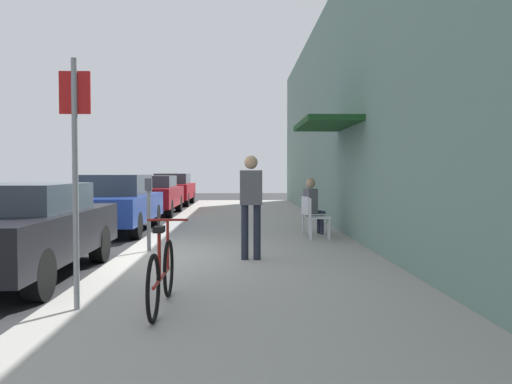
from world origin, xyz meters
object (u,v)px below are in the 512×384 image
object	(u,v)px
pedestrian_standing	(251,199)
seated_patron_1	(313,204)
parking_meter	(149,209)
cafe_chair_0	(316,216)
parked_car_2	(153,194)
street_sign	(75,163)
parked_car_3	(172,189)
cafe_chair_1	(310,212)
parked_car_1	(115,203)
bicycle_0	(162,274)
parked_car_0	(20,229)

from	to	relation	value
pedestrian_standing	seated_patron_1	bearing A→B (deg)	66.71
parking_meter	cafe_chair_0	xyz separation A→B (m)	(3.27, 1.58, -0.26)
parked_car_2	parking_meter	bearing A→B (deg)	-80.93
cafe_chair_0	street_sign	bearing A→B (deg)	-120.62
parked_car_3	street_sign	xyz separation A→B (m)	(1.50, -19.37, 0.87)
parked_car_2	parked_car_3	xyz separation A→B (m)	(-0.00, 5.63, 0.02)
parked_car_2	pedestrian_standing	size ratio (longest dim) A/B	2.59
seated_patron_1	parked_car_2	bearing A→B (deg)	124.10
parked_car_2	cafe_chair_0	xyz separation A→B (m)	(4.82, -8.13, -0.12)
cafe_chair_0	cafe_chair_1	world-z (taller)	same
parked_car_2	cafe_chair_0	bearing A→B (deg)	-59.35
seated_patron_1	pedestrian_standing	xyz separation A→B (m)	(-1.50, -3.49, 0.30)
parked_car_1	parking_meter	world-z (taller)	parked_car_1
parked_car_1	street_sign	bearing A→B (deg)	-79.44
parked_car_1	parked_car_3	distance (m)	11.33
parked_car_2	seated_patron_1	world-z (taller)	parked_car_2
bicycle_0	cafe_chair_0	size ratio (longest dim) A/B	1.97
parked_car_1	parked_car_3	world-z (taller)	parked_car_3
cafe_chair_0	parked_car_0	bearing A→B (deg)	-144.84
cafe_chair_1	parked_car_2	bearing A→B (deg)	123.73
parked_car_3	cafe_chair_0	bearing A→B (deg)	-70.70
parked_car_2	bicycle_0	distance (m)	13.95
pedestrian_standing	bicycle_0	bearing A→B (deg)	-108.14
parked_car_3	seated_patron_1	bearing A→B (deg)	-69.18
parked_car_1	bicycle_0	world-z (taller)	parked_car_1
parking_meter	pedestrian_standing	size ratio (longest dim) A/B	0.78
parked_car_1	cafe_chair_1	bearing A→B (deg)	-17.55
street_sign	parked_car_1	bearing A→B (deg)	100.56
seated_patron_1	pedestrian_standing	world-z (taller)	pedestrian_standing
bicycle_0	seated_patron_1	distance (m)	7.00
street_sign	parked_car_2	bearing A→B (deg)	96.23
parked_car_3	seated_patron_1	distance (m)	13.73
parking_meter	seated_patron_1	world-z (taller)	parking_meter
parking_meter	seated_patron_1	distance (m)	4.17
cafe_chair_0	pedestrian_standing	world-z (taller)	pedestrian_standing
bicycle_0	parked_car_2	bearing A→B (deg)	99.83
cafe_chair_1	pedestrian_standing	bearing A→B (deg)	-112.56
parked_car_1	cafe_chair_1	size ratio (longest dim) A/B	5.06
cafe_chair_1	parking_meter	bearing A→B (deg)	-142.69
parking_meter	bicycle_0	bearing A→B (deg)	-78.33
parked_car_0	parking_meter	xyz separation A→B (m)	(1.55, 1.81, 0.16)
parked_car_3	seated_patron_1	size ratio (longest dim) A/B	3.41
parked_car_0	pedestrian_standing	size ratio (longest dim) A/B	2.59
street_sign	bicycle_0	xyz separation A→B (m)	(0.88, 0.00, -1.16)
bicycle_0	cafe_chair_1	xyz separation A→B (m)	(2.44, 6.52, 0.14)
parked_car_2	seated_patron_1	bearing A→B (deg)	-55.90
street_sign	cafe_chair_1	world-z (taller)	street_sign
parked_car_0	parked_car_2	distance (m)	11.53
seated_patron_1	cafe_chair_0	bearing A→B (deg)	-93.74
cafe_chair_0	bicycle_0	bearing A→B (deg)	-113.50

